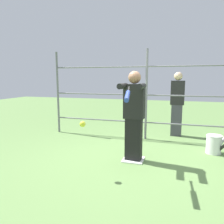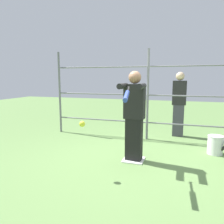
% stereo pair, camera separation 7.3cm
% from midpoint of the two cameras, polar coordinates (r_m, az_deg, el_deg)
% --- Properties ---
extents(ground_plane, '(24.00, 24.00, 0.00)m').
position_cam_midpoint_polar(ground_plane, '(4.40, 6.15, -12.39)').
color(ground_plane, '#608447').
extents(home_plate, '(0.40, 0.40, 0.02)m').
position_cam_midpoint_polar(home_plate, '(4.40, 6.15, -12.27)').
color(home_plate, white).
rests_on(home_plate, ground).
extents(fence_backstop, '(5.21, 0.06, 2.33)m').
position_cam_midpoint_polar(fence_backstop, '(5.70, 9.66, 4.40)').
color(fence_backstop, slate).
rests_on(fence_backstop, ground).
extents(batter, '(0.44, 0.59, 1.72)m').
position_cam_midpoint_polar(batter, '(4.14, 6.31, -0.38)').
color(batter, black).
rests_on(batter, ground).
extents(baseball_bat_swinging, '(0.19, 0.79, 0.19)m').
position_cam_midpoint_polar(baseball_bat_swinging, '(3.20, 4.54, 4.50)').
color(baseball_bat_swinging, black).
extents(softball_in_flight, '(0.10, 0.10, 0.10)m').
position_cam_midpoint_polar(softball_in_flight, '(3.53, -7.21, -3.12)').
color(softball_in_flight, yellow).
extents(bat_bucket, '(0.70, 0.76, 0.76)m').
position_cam_midpoint_polar(bat_bucket, '(5.15, 26.15, -7.47)').
color(bat_bucket, white).
rests_on(bat_bucket, ground).
extents(bystander_behind_fence, '(0.36, 0.23, 1.76)m').
position_cam_midpoint_polar(bystander_behind_fence, '(6.23, 17.40, 2.19)').
color(bystander_behind_fence, '#3F3F47').
rests_on(bystander_behind_fence, ground).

